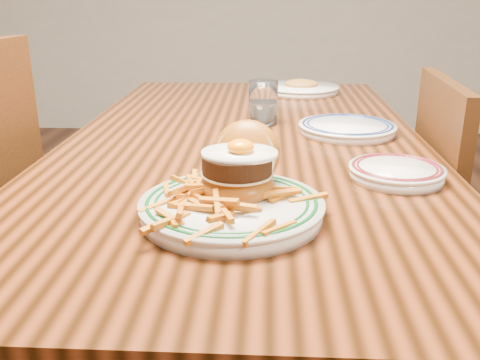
# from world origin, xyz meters

# --- Properties ---
(table) EXTENTS (0.85, 1.60, 0.75)m
(table) POSITION_xyz_m (0.00, 0.00, 0.66)
(table) COLOR black
(table) RESTS_ON floor
(chair_right) EXTENTS (0.44, 0.44, 0.90)m
(chair_right) POSITION_xyz_m (0.57, -0.02, 0.48)
(chair_right) COLOR #3F220D
(chair_right) RESTS_ON floor
(main_plate) EXTENTS (0.29, 0.30, 0.14)m
(main_plate) POSITION_xyz_m (0.00, -0.45, 0.79)
(main_plate) COLOR silver
(main_plate) RESTS_ON table
(side_plate) EXTENTS (0.18, 0.18, 0.03)m
(side_plate) POSITION_xyz_m (0.30, -0.27, 0.77)
(side_plate) COLOR silver
(side_plate) RESTS_ON table
(rear_plate) EXTENTS (0.24, 0.24, 0.03)m
(rear_plate) POSITION_xyz_m (0.25, 0.06, 0.76)
(rear_plate) COLOR silver
(rear_plate) RESTS_ON table
(water_glass) EXTENTS (0.08, 0.08, 0.11)m
(water_glass) POSITION_xyz_m (0.04, 0.15, 0.80)
(water_glass) COLOR white
(water_glass) RESTS_ON table
(far_plate) EXTENTS (0.26, 0.26, 0.05)m
(far_plate) POSITION_xyz_m (0.17, 0.61, 0.77)
(far_plate) COLOR silver
(far_plate) RESTS_ON table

